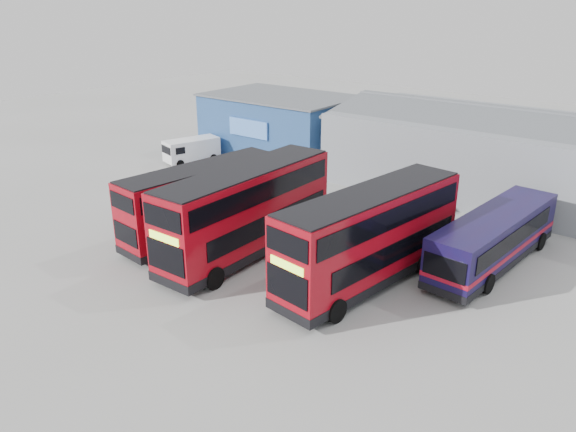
{
  "coord_description": "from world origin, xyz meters",
  "views": [
    {
      "loc": [
        15.75,
        -19.05,
        12.81
      ],
      "look_at": [
        -1.07,
        2.49,
        2.1
      ],
      "focal_mm": 35.0,
      "sensor_mm": 36.0,
      "label": 1
    }
  ],
  "objects_px": {
    "maintenance_shed": "(561,163)",
    "double_decker_left": "(203,202)",
    "double_decker_centre": "(247,213)",
    "single_decker_blue": "(494,240)",
    "panel_van": "(192,149)",
    "double_decker_right": "(370,239)",
    "office_block": "(280,125)"
  },
  "relations": [
    {
      "from": "single_decker_blue",
      "to": "maintenance_shed",
      "type": "bearing_deg",
      "value": -85.11
    },
    {
      "from": "double_decker_left",
      "to": "office_block",
      "type": "bearing_deg",
      "value": -59.42
    },
    {
      "from": "maintenance_shed",
      "to": "double_decker_left",
      "type": "xyz_separation_m",
      "value": [
        -14.16,
        -18.76,
        -0.52
      ]
    },
    {
      "from": "office_block",
      "to": "double_decker_centre",
      "type": "height_order",
      "value": "office_block"
    },
    {
      "from": "maintenance_shed",
      "to": "double_decker_centre",
      "type": "bearing_deg",
      "value": -119.35
    },
    {
      "from": "panel_van",
      "to": "maintenance_shed",
      "type": "bearing_deg",
      "value": 34.19
    },
    {
      "from": "office_block",
      "to": "single_decker_blue",
      "type": "xyz_separation_m",
      "value": [
        22.03,
        -10.33,
        -1.19
      ]
    },
    {
      "from": "double_decker_centre",
      "to": "single_decker_blue",
      "type": "xyz_separation_m",
      "value": [
        10.69,
        6.62,
        -0.95
      ]
    },
    {
      "from": "office_block",
      "to": "panel_van",
      "type": "height_order",
      "value": "office_block"
    },
    {
      "from": "maintenance_shed",
      "to": "double_decker_centre",
      "type": "xyz_separation_m",
      "value": [
        -10.66,
        -18.96,
        -0.26
      ]
    },
    {
      "from": "office_block",
      "to": "maintenance_shed",
      "type": "xyz_separation_m",
      "value": [
        22.0,
        2.01,
        0.02
      ]
    },
    {
      "from": "panel_van",
      "to": "double_decker_right",
      "type": "bearing_deg",
      "value": -6.57
    },
    {
      "from": "maintenance_shed",
      "to": "panel_van",
      "type": "height_order",
      "value": "maintenance_shed"
    },
    {
      "from": "single_decker_blue",
      "to": "double_decker_centre",
      "type": "bearing_deg",
      "value": 36.51
    },
    {
      "from": "double_decker_centre",
      "to": "single_decker_blue",
      "type": "relative_size",
      "value": 1.07
    },
    {
      "from": "office_block",
      "to": "maintenance_shed",
      "type": "distance_m",
      "value": 22.09
    },
    {
      "from": "double_decker_centre",
      "to": "single_decker_blue",
      "type": "height_order",
      "value": "double_decker_centre"
    },
    {
      "from": "double_decker_centre",
      "to": "panel_van",
      "type": "distance_m",
      "value": 18.74
    },
    {
      "from": "maintenance_shed",
      "to": "double_decker_left",
      "type": "relative_size",
      "value": 3.04
    },
    {
      "from": "office_block",
      "to": "double_decker_centre",
      "type": "relative_size",
      "value": 1.1
    },
    {
      "from": "double_decker_right",
      "to": "panel_van",
      "type": "distance_m",
      "value": 24.1
    },
    {
      "from": "double_decker_right",
      "to": "double_decker_left",
      "type": "bearing_deg",
      "value": -167.19
    },
    {
      "from": "office_block",
      "to": "double_decker_right",
      "type": "relative_size",
      "value": 1.1
    },
    {
      "from": "office_block",
      "to": "double_decker_left",
      "type": "xyz_separation_m",
      "value": [
        7.84,
        -16.75,
        -0.5
      ]
    },
    {
      "from": "maintenance_shed",
      "to": "double_decker_right",
      "type": "distance_m",
      "value": 18.26
    },
    {
      "from": "double_decker_centre",
      "to": "double_decker_right",
      "type": "bearing_deg",
      "value": 8.85
    },
    {
      "from": "double_decker_left",
      "to": "single_decker_blue",
      "type": "height_order",
      "value": "double_decker_left"
    },
    {
      "from": "maintenance_shed",
      "to": "single_decker_blue",
      "type": "xyz_separation_m",
      "value": [
        0.03,
        -12.34,
        -1.21
      ]
    },
    {
      "from": "double_decker_right",
      "to": "single_decker_blue",
      "type": "bearing_deg",
      "value": 61.38
    },
    {
      "from": "maintenance_shed",
      "to": "double_decker_right",
      "type": "bearing_deg",
      "value": -102.57
    },
    {
      "from": "double_decker_right",
      "to": "panel_van",
      "type": "height_order",
      "value": "double_decker_right"
    },
    {
      "from": "double_decker_left",
      "to": "panel_van",
      "type": "xyz_separation_m",
      "value": [
        -12.01,
        10.25,
        -0.98
      ]
    }
  ]
}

